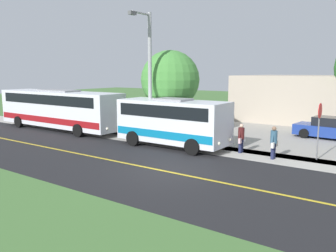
{
  "coord_description": "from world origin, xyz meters",
  "views": [
    {
      "loc": [
        12.23,
        8.78,
        4.42
      ],
      "look_at": [
        -3.5,
        -2.32,
        1.4
      ],
      "focal_mm": 37.15,
      "sensor_mm": 36.0,
      "label": 1
    }
  ],
  "objects": [
    {
      "name": "pedestrian_with_bags",
      "position": [
        -5.01,
        3.19,
        0.9
      ],
      "size": [
        0.72,
        0.34,
        1.69
      ],
      "color": "#1E2347",
      "rests_on": "ground"
    },
    {
      "name": "pedestrian_waiting",
      "position": [
        -5.35,
        1.28,
        0.85
      ],
      "size": [
        0.72,
        0.34,
        1.6
      ],
      "color": "#1E2347",
      "rests_on": "ground"
    },
    {
      "name": "tree_curbside",
      "position": [
        -7.4,
        -4.9,
        3.85
      ],
      "size": [
        4.01,
        4.01,
        5.87
      ],
      "color": "#4C3826",
      "rests_on": "ground"
    },
    {
      "name": "road_surface",
      "position": [
        0.0,
        0.0,
        0.0
      ],
      "size": [
        8.0,
        100.0,
        0.01
      ],
      "primitive_type": "cube",
      "color": "black",
      "rests_on": "ground"
    },
    {
      "name": "stop_sign",
      "position": [
        -6.1,
        5.07,
        1.96
      ],
      "size": [
        0.76,
        0.07,
        2.88
      ],
      "color": "slate",
      "rests_on": "ground"
    },
    {
      "name": "road_centre_line",
      "position": [
        0.0,
        0.0,
        0.01
      ],
      "size": [
        0.16,
        100.0,
        0.0
      ],
      "primitive_type": "cube",
      "color": "gold",
      "rests_on": "ground"
    },
    {
      "name": "parking_lot_surface",
      "position": [
        -12.4,
        3.0,
        0.0
      ],
      "size": [
        14.0,
        36.0,
        0.01
      ],
      "primitive_type": "cube",
      "color": "#9E9991",
      "rests_on": "ground"
    },
    {
      "name": "sidewalk",
      "position": [
        -5.2,
        0.0,
        0.0
      ],
      "size": [
        2.4,
        100.0,
        0.01
      ],
      "primitive_type": "cube",
      "color": "#B2ADA3",
      "rests_on": "ground"
    },
    {
      "name": "ground_plane",
      "position": [
        0.0,
        0.0,
        0.0
      ],
      "size": [
        120.0,
        120.0,
        0.0
      ],
      "primitive_type": "plane",
      "color": "#477238"
    },
    {
      "name": "transit_bus_rear",
      "position": [
        -4.55,
        -13.25,
        1.68
      ],
      "size": [
        2.74,
        11.61,
        3.06
      ],
      "color": "white",
      "rests_on": "ground"
    },
    {
      "name": "parked_car_near",
      "position": [
        -12.55,
        4.51,
        0.69
      ],
      "size": [
        2.33,
        4.55,
        1.45
      ],
      "color": "navy",
      "rests_on": "ground"
    },
    {
      "name": "street_light_pole",
      "position": [
        -4.88,
        -4.76,
        4.4
      ],
      "size": [
        1.97,
        0.24,
        7.98
      ],
      "color": "#9E9EA3",
      "rests_on": "ground"
    },
    {
      "name": "shuttle_bus_front",
      "position": [
        -4.49,
        -2.68,
        1.58
      ],
      "size": [
        2.63,
        6.83,
        2.87
      ],
      "color": "white",
      "rests_on": "ground"
    }
  ]
}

